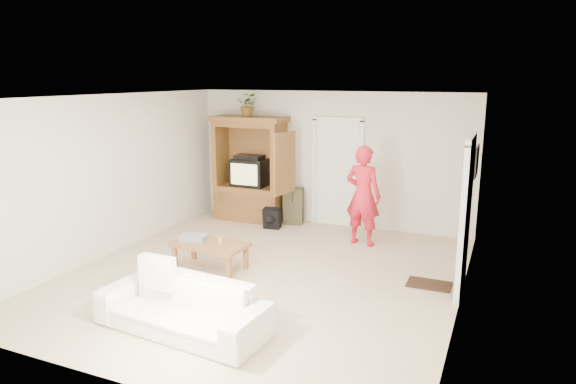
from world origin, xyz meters
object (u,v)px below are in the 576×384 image
at_px(man, 363,196).
at_px(armoire, 251,176).
at_px(sofa, 182,306).
at_px(coffee_table, 210,246).

bearing_deg(man, armoire, -4.55).
height_order(armoire, sofa, armoire).
relative_size(armoire, sofa, 1.03).
bearing_deg(armoire, sofa, -72.16).
height_order(man, sofa, man).
bearing_deg(coffee_table, sofa, -64.08).
xyz_separation_m(armoire, sofa, (1.46, -4.55, -0.61)).
bearing_deg(sofa, coffee_table, 117.50).
height_order(man, coffee_table, man).
relative_size(sofa, coffee_table, 1.76).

